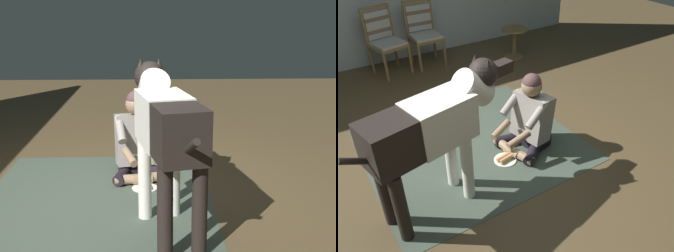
# 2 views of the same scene
# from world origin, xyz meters

# --- Properties ---
(ground_plane) EXTENTS (14.04, 14.04, 0.00)m
(ground_plane) POSITION_xyz_m (0.00, 0.00, 0.00)
(ground_plane) COLOR brown
(area_rug) EXTENTS (2.20, 2.00, 0.01)m
(area_rug) POSITION_xyz_m (0.08, 0.30, 0.00)
(area_rug) COLOR #404D40
(area_rug) RESTS_ON ground
(person_sitting_on_floor) EXTENTS (0.67, 0.57, 0.86)m
(person_sitting_on_floor) POSITION_xyz_m (0.59, -0.04, 0.35)
(person_sitting_on_floor) COLOR black
(person_sitting_on_floor) RESTS_ON ground
(large_dog) EXTENTS (1.55, 0.52, 1.23)m
(large_dog) POSITION_xyz_m (-0.52, -0.28, 0.80)
(large_dog) COLOR silver
(large_dog) RESTS_ON ground
(hot_dog_on_plate) EXTENTS (0.24, 0.24, 0.06)m
(hot_dog_on_plate) POSITION_xyz_m (0.24, -0.11, 0.03)
(hot_dog_on_plate) COLOR white
(hot_dog_on_plate) RESTS_ON ground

